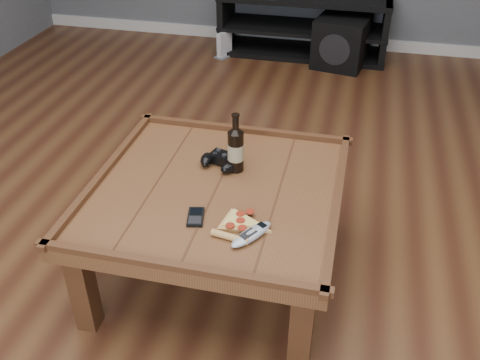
% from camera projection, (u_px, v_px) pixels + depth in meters
% --- Properties ---
extents(ground, '(6.00, 6.00, 0.00)m').
position_uv_depth(ground, '(219.00, 270.00, 2.41)').
color(ground, '#402012').
rests_on(ground, ground).
extents(baseboard, '(5.00, 0.02, 0.10)m').
position_uv_depth(baseboard, '(305.00, 39.00, 4.80)').
color(baseboard, silver).
rests_on(baseboard, ground).
extents(coffee_table, '(1.03, 1.03, 0.48)m').
position_uv_depth(coffee_table, '(217.00, 200.00, 2.19)').
color(coffee_table, '#523217').
rests_on(coffee_table, ground).
extents(media_console, '(1.40, 0.45, 0.50)m').
position_uv_depth(media_console, '(303.00, 26.00, 4.49)').
color(media_console, black).
rests_on(media_console, ground).
extents(beer_bottle, '(0.07, 0.07, 0.26)m').
position_uv_depth(beer_bottle, '(236.00, 148.00, 2.22)').
color(beer_bottle, black).
rests_on(beer_bottle, coffee_table).
extents(game_controller, '(0.19, 0.16, 0.05)m').
position_uv_depth(game_controller, '(220.00, 161.00, 2.29)').
color(game_controller, black).
rests_on(game_controller, coffee_table).
extents(pizza_slice, '(0.20, 0.28, 0.03)m').
position_uv_depth(pizza_slice, '(239.00, 225.00, 1.95)').
color(pizza_slice, tan).
rests_on(pizza_slice, coffee_table).
extents(smartphone, '(0.08, 0.12, 0.01)m').
position_uv_depth(smartphone, '(196.00, 217.00, 1.99)').
color(smartphone, black).
rests_on(smartphone, coffee_table).
extents(remote_control, '(0.15, 0.20, 0.03)m').
position_uv_depth(remote_control, '(251.00, 234.00, 1.90)').
color(remote_control, '#A0A5AE').
rests_on(remote_control, coffee_table).
extents(subwoofer, '(0.46, 0.46, 0.39)m').
position_uv_depth(subwoofer, '(341.00, 42.00, 4.31)').
color(subwoofer, black).
rests_on(subwoofer, ground).
extents(game_console, '(0.16, 0.20, 0.22)m').
position_uv_depth(game_console, '(224.00, 46.00, 4.52)').
color(game_console, slate).
rests_on(game_console, ground).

